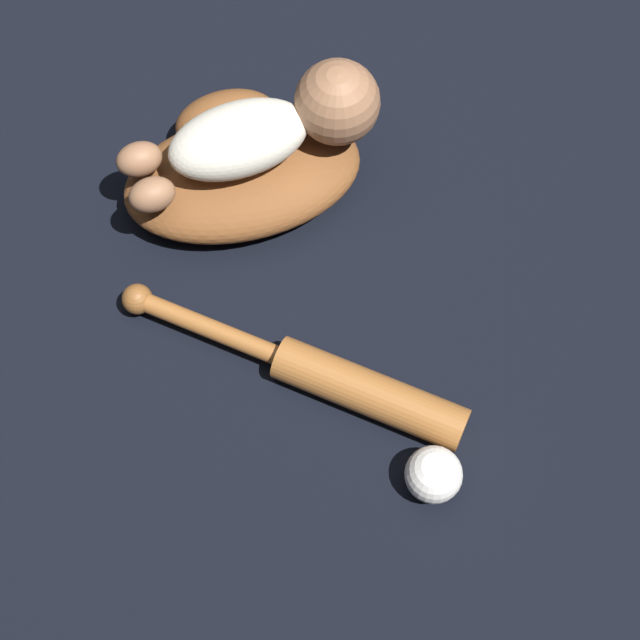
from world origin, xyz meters
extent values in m
plane|color=black|center=(0.00, 0.00, 0.00)|extent=(6.00, 6.00, 0.00)
ellipsoid|color=brown|center=(0.04, 0.06, 0.05)|extent=(0.39, 0.31, 0.09)
ellipsoid|color=brown|center=(0.01, 0.15, 0.05)|extent=(0.18, 0.14, 0.09)
ellipsoid|color=silver|center=(0.04, 0.06, 0.14)|extent=(0.23, 0.18, 0.09)
sphere|color=#936647|center=(0.17, 0.12, 0.15)|extent=(0.12, 0.12, 0.12)
ellipsoid|color=#936647|center=(-0.09, 0.03, 0.12)|extent=(0.08, 0.07, 0.05)
ellipsoid|color=#936647|center=(-0.07, -0.03, 0.12)|extent=(0.08, 0.07, 0.05)
cylinder|color=#9E602D|center=(0.24, -0.26, 0.03)|extent=(0.27, 0.14, 0.06)
cylinder|color=#9E602D|center=(0.02, -0.18, 0.03)|extent=(0.21, 0.10, 0.03)
sphere|color=brown|center=(-0.08, -0.14, 0.03)|extent=(0.04, 0.04, 0.04)
sphere|color=white|center=(0.33, -0.36, 0.04)|extent=(0.07, 0.07, 0.07)
camera|label=1|loc=(0.22, -0.78, 1.33)|focal=60.00mm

